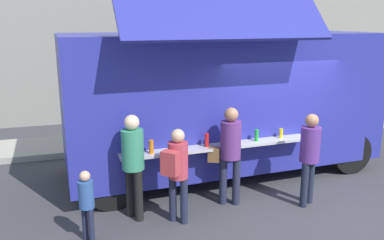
{
  "coord_description": "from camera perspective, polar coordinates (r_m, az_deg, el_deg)",
  "views": [
    {
      "loc": [
        -3.86,
        -5.91,
        3.25
      ],
      "look_at": [
        -1.54,
        1.57,
        1.3
      ],
      "focal_mm": 37.45,
      "sensor_mm": 36.0,
      "label": 1
    }
  ],
  "objects": [
    {
      "name": "curb_strip",
      "position": [
        10.99,
        -21.09,
        -3.78
      ],
      "size": [
        28.0,
        1.6,
        0.15
      ],
      "primitive_type": "cube",
      "color": "#9E998E",
      "rests_on": "ground"
    },
    {
      "name": "customer_rear_waiting",
      "position": [
        6.63,
        -8.4,
        -5.36
      ],
      "size": [
        0.37,
        0.37,
        1.79
      ],
      "rotation": [
        0.0,
        0.0,
        0.5
      ],
      "color": "black",
      "rests_on": "ground"
    },
    {
      "name": "customer_extra_browsing",
      "position": [
        7.36,
        16.41,
        -4.34
      ],
      "size": [
        0.34,
        0.34,
        1.69
      ],
      "rotation": [
        0.0,
        0.0,
        2.1
      ],
      "color": "#1C2335",
      "rests_on": "ground"
    },
    {
      "name": "customer_front_ordering",
      "position": [
        7.11,
        5.36,
        -4.0
      ],
      "size": [
        0.58,
        0.42,
        1.79
      ],
      "rotation": [
        0.0,
        0.0,
        1.14
      ],
      "color": "#202339",
      "rests_on": "ground"
    },
    {
      "name": "customer_mid_with_backpack",
      "position": [
        6.44,
        -2.16,
        -6.7
      ],
      "size": [
        0.49,
        0.5,
        1.6
      ],
      "rotation": [
        0.0,
        0.0,
        0.81
      ],
      "color": "#1E2239",
      "rests_on": "ground"
    },
    {
      "name": "ground_plane",
      "position": [
        7.77,
        14.7,
        -11.24
      ],
      "size": [
        60.0,
        60.0,
        0.0
      ],
      "primitive_type": "plane",
      "color": "#38383D"
    },
    {
      "name": "child_near_queue",
      "position": [
        6.23,
        -14.79,
        -10.95
      ],
      "size": [
        0.23,
        0.23,
        1.13
      ],
      "rotation": [
        0.0,
        0.0,
        0.64
      ],
      "color": "#1D223A",
      "rests_on": "ground"
    },
    {
      "name": "trash_bin",
      "position": [
        12.92,
        18.61,
        1.0
      ],
      "size": [
        0.6,
        0.6,
        1.02
      ],
      "primitive_type": "cylinder",
      "color": "#2F5C38",
      "rests_on": "ground"
    },
    {
      "name": "food_truck_main",
      "position": [
        8.61,
        4.38,
        3.16
      ],
      "size": [
        6.68,
        3.47,
        3.73
      ],
      "rotation": [
        0.0,
        0.0,
        0.04
      ],
      "color": "#292D95",
      "rests_on": "ground"
    }
  ]
}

